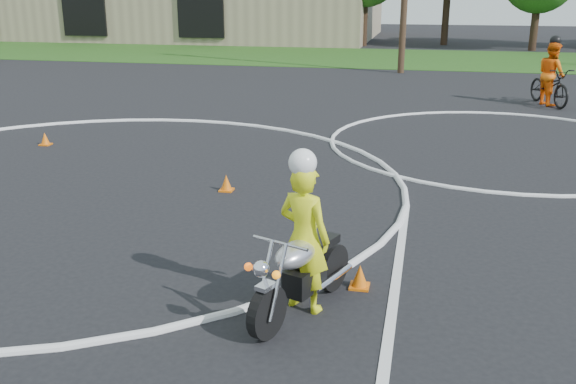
# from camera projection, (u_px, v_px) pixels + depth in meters

# --- Properties ---
(grass_strip) EXTENTS (120.00, 10.00, 0.02)m
(grass_strip) POSITION_uv_depth(u_px,v_px,m) (312.00, 56.00, 34.44)
(grass_strip) COLOR #1E4714
(grass_strip) RESTS_ON ground
(course_markings) EXTENTS (19.05, 19.05, 0.12)m
(course_markings) POSITION_uv_depth(u_px,v_px,m) (217.00, 171.00, 12.93)
(course_markings) COLOR silver
(course_markings) RESTS_ON ground
(primary_motorcycle) EXTENTS (0.97, 1.86, 1.03)m
(primary_motorcycle) POSITION_uv_depth(u_px,v_px,m) (301.00, 273.00, 7.17)
(primary_motorcycle) COLOR black
(primary_motorcycle) RESTS_ON ground
(rider_primary_grp) EXTENTS (0.74, 0.62, 1.91)m
(rider_primary_grp) POSITION_uv_depth(u_px,v_px,m) (304.00, 234.00, 7.16)
(rider_primary_grp) COLOR yellow
(rider_primary_grp) RESTS_ON ground
(rider_second_grp) EXTENTS (1.49, 2.36, 2.15)m
(rider_second_grp) POSITION_uv_depth(u_px,v_px,m) (551.00, 81.00, 20.02)
(rider_second_grp) COLOR black
(rider_second_grp) RESTS_ON ground
(traffic_cones) EXTENTS (19.41, 10.04, 0.30)m
(traffic_cones) POSITION_uv_depth(u_px,v_px,m) (368.00, 190.00, 11.31)
(traffic_cones) COLOR orange
(traffic_cones) RESTS_ON ground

